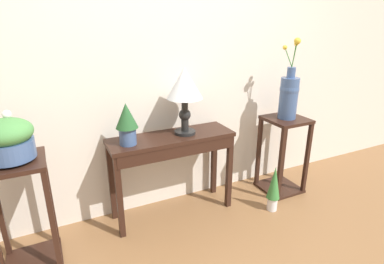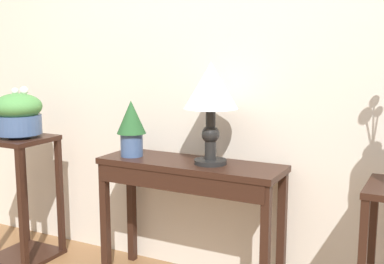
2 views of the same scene
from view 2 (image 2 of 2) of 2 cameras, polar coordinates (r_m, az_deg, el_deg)
back_wall_with_art at (r=2.89m, az=3.63°, el=10.15°), size 9.00×0.10×2.80m
console_table at (r=2.78m, az=-0.43°, el=-6.09°), size 1.07×0.34×0.75m
table_lamp at (r=2.65m, az=2.20°, el=4.69°), size 0.30×0.30×0.56m
potted_plant_on_console at (r=2.89m, az=-7.08°, el=0.79°), size 0.17×0.17×0.33m
pedestal_stand_left at (r=3.41m, az=-19.08°, el=-7.34°), size 0.38×0.38×0.82m
planter_bowl_wide_left at (r=3.30m, az=-19.60°, el=2.02°), size 0.30×0.30×0.32m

